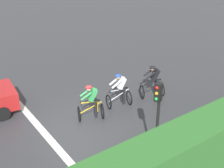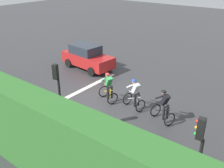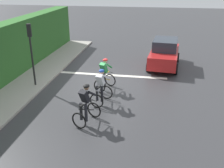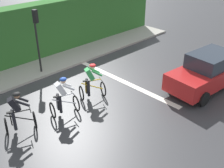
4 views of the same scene
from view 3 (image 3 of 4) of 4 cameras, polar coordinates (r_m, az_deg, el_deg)
ground_plane at (r=14.33m, az=-1.82°, el=0.14°), size 80.00×80.00×0.00m
sidewalk_kerb at (r=14.14m, az=-21.27°, el=-1.53°), size 2.80×22.55×0.12m
road_marking_stop_line at (r=15.56m, az=-0.83°, el=2.03°), size 7.00×0.30×0.01m
cyclist_lead at (r=10.23m, az=-5.83°, el=-4.72°), size 1.02×1.25×1.66m
cyclist_second at (r=11.76m, az=-2.44°, el=-0.83°), size 0.93×1.21×1.66m
cyclist_mid at (r=13.28m, az=-1.69°, el=1.98°), size 1.04×1.26×1.66m
car_red at (r=17.23m, az=11.54°, el=6.67°), size 2.18×4.24×1.76m
traffic_light_near_crossing at (r=13.86m, az=-17.52°, el=8.01°), size 0.25×0.30×3.34m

